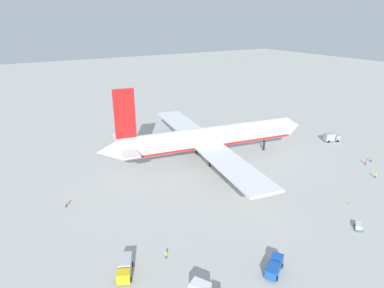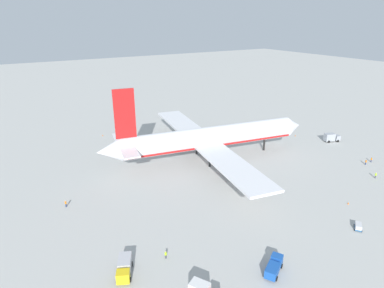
{
  "view_description": "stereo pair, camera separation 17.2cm",
  "coord_description": "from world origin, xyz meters",
  "px_view_note": "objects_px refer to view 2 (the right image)",
  "views": [
    {
      "loc": [
        -56.51,
        -81.6,
        43.55
      ],
      "look_at": [
        -5.95,
        2.21,
        5.65
      ],
      "focal_mm": 30.61,
      "sensor_mm": 36.0,
      "label": 1
    },
    {
      "loc": [
        -56.36,
        -81.69,
        43.55
      ],
      "look_at": [
        -5.95,
        2.21,
        5.65
      ],
      "focal_mm": 30.61,
      "sensor_mm": 36.0,
      "label": 2
    }
  ],
  "objects_px": {
    "ground_worker_0": "(66,204)",
    "ground_worker_4": "(166,255)",
    "service_truck_1": "(274,267)",
    "traffic_cone_2": "(136,130)",
    "service_truck_2": "(331,137)",
    "ground_worker_2": "(371,160)",
    "traffic_cone_1": "(348,203)",
    "baggage_cart_0": "(358,226)",
    "ground_worker_3": "(376,175)",
    "ground_worker_5": "(366,162)",
    "traffic_cone_0": "(103,135)",
    "traffic_cone_3": "(295,135)",
    "airliner": "(208,138)",
    "service_truck_3": "(124,267)"
  },
  "relations": [
    {
      "from": "service_truck_2",
      "to": "traffic_cone_1",
      "type": "height_order",
      "value": "service_truck_2"
    },
    {
      "from": "service_truck_3",
      "to": "service_truck_2",
      "type": "bearing_deg",
      "value": 15.54
    },
    {
      "from": "traffic_cone_0",
      "to": "ground_worker_4",
      "type": "bearing_deg",
      "value": -97.74
    },
    {
      "from": "ground_worker_4",
      "to": "ground_worker_5",
      "type": "relative_size",
      "value": 0.96
    },
    {
      "from": "baggage_cart_0",
      "to": "ground_worker_3",
      "type": "height_order",
      "value": "ground_worker_3"
    },
    {
      "from": "service_truck_1",
      "to": "ground_worker_0",
      "type": "height_order",
      "value": "service_truck_1"
    },
    {
      "from": "airliner",
      "to": "traffic_cone_3",
      "type": "height_order",
      "value": "airliner"
    },
    {
      "from": "ground_worker_5",
      "to": "traffic_cone_3",
      "type": "distance_m",
      "value": 30.38
    },
    {
      "from": "ground_worker_3",
      "to": "traffic_cone_3",
      "type": "height_order",
      "value": "ground_worker_3"
    },
    {
      "from": "service_truck_1",
      "to": "ground_worker_3",
      "type": "relative_size",
      "value": 3.35
    },
    {
      "from": "baggage_cart_0",
      "to": "ground_worker_5",
      "type": "height_order",
      "value": "ground_worker_5"
    },
    {
      "from": "ground_worker_4",
      "to": "ground_worker_0",
      "type": "bearing_deg",
      "value": 113.62
    },
    {
      "from": "service_truck_1",
      "to": "ground_worker_2",
      "type": "relative_size",
      "value": 3.61
    },
    {
      "from": "ground_worker_3",
      "to": "service_truck_3",
      "type": "bearing_deg",
      "value": 179.11
    },
    {
      "from": "ground_worker_2",
      "to": "traffic_cone_2",
      "type": "xyz_separation_m",
      "value": [
        -53.11,
        68.54,
        -0.55
      ]
    },
    {
      "from": "airliner",
      "to": "ground_worker_3",
      "type": "distance_m",
      "value": 50.47
    },
    {
      "from": "service_truck_2",
      "to": "baggage_cart_0",
      "type": "distance_m",
      "value": 56.75
    },
    {
      "from": "ground_worker_3",
      "to": "traffic_cone_3",
      "type": "bearing_deg",
      "value": 78.24
    },
    {
      "from": "ground_worker_2",
      "to": "traffic_cone_0",
      "type": "relative_size",
      "value": 2.95
    },
    {
      "from": "service_truck_1",
      "to": "traffic_cone_3",
      "type": "distance_m",
      "value": 78.06
    },
    {
      "from": "ground_worker_0",
      "to": "baggage_cart_0",
      "type": "bearing_deg",
      "value": -38.55
    },
    {
      "from": "service_truck_3",
      "to": "ground_worker_3",
      "type": "height_order",
      "value": "service_truck_3"
    },
    {
      "from": "service_truck_3",
      "to": "ground_worker_3",
      "type": "relative_size",
      "value": 3.75
    },
    {
      "from": "ground_worker_0",
      "to": "traffic_cone_3",
      "type": "xyz_separation_m",
      "value": [
        87.99,
        7.27,
        -0.63
      ]
    },
    {
      "from": "service_truck_1",
      "to": "ground_worker_2",
      "type": "bearing_deg",
      "value": 17.76
    },
    {
      "from": "baggage_cart_0",
      "to": "traffic_cone_0",
      "type": "xyz_separation_m",
      "value": [
        -30.34,
        89.15,
        -0.41
      ]
    },
    {
      "from": "traffic_cone_2",
      "to": "airliner",
      "type": "bearing_deg",
      "value": -77.05
    },
    {
      "from": "ground_worker_0",
      "to": "traffic_cone_3",
      "type": "relative_size",
      "value": 3.23
    },
    {
      "from": "ground_worker_2",
      "to": "ground_worker_3",
      "type": "xyz_separation_m",
      "value": [
        -9.77,
        -7.35,
        0.07
      ]
    },
    {
      "from": "ground_worker_3",
      "to": "ground_worker_5",
      "type": "height_order",
      "value": "ground_worker_3"
    },
    {
      "from": "service_truck_3",
      "to": "traffic_cone_3",
      "type": "bearing_deg",
      "value": 23.45
    },
    {
      "from": "ground_worker_0",
      "to": "ground_worker_3",
      "type": "height_order",
      "value": "ground_worker_0"
    },
    {
      "from": "ground_worker_4",
      "to": "traffic_cone_2",
      "type": "bearing_deg",
      "value": 72.15
    },
    {
      "from": "ground_worker_3",
      "to": "traffic_cone_1",
      "type": "relative_size",
      "value": 3.18
    },
    {
      "from": "traffic_cone_0",
      "to": "traffic_cone_3",
      "type": "height_order",
      "value": "same"
    },
    {
      "from": "service_truck_2",
      "to": "ground_worker_2",
      "type": "distance_m",
      "value": 19.59
    },
    {
      "from": "service_truck_2",
      "to": "ground_worker_3",
      "type": "xyz_separation_m",
      "value": [
        -14.65,
        -26.3,
        -0.78
      ]
    },
    {
      "from": "ground_worker_0",
      "to": "ground_worker_4",
      "type": "height_order",
      "value": "ground_worker_0"
    },
    {
      "from": "baggage_cart_0",
      "to": "ground_worker_3",
      "type": "bearing_deg",
      "value": 24.84
    },
    {
      "from": "ground_worker_0",
      "to": "service_truck_1",
      "type": "bearing_deg",
      "value": -56.73
    },
    {
      "from": "ground_worker_3",
      "to": "traffic_cone_1",
      "type": "bearing_deg",
      "value": -165.89
    },
    {
      "from": "ground_worker_2",
      "to": "traffic_cone_0",
      "type": "height_order",
      "value": "ground_worker_2"
    },
    {
      "from": "service_truck_1",
      "to": "traffic_cone_3",
      "type": "xyz_separation_m",
      "value": [
        60.02,
        49.91,
        -1.0
      ]
    },
    {
      "from": "airliner",
      "to": "service_truck_2",
      "type": "relative_size",
      "value": 11.72
    },
    {
      "from": "service_truck_1",
      "to": "service_truck_2",
      "type": "relative_size",
      "value": 0.93
    },
    {
      "from": "service_truck_3",
      "to": "traffic_cone_3",
      "type": "relative_size",
      "value": 11.93
    },
    {
      "from": "ground_worker_5",
      "to": "traffic_cone_1",
      "type": "bearing_deg",
      "value": -155.14
    },
    {
      "from": "service_truck_3",
      "to": "ground_worker_5",
      "type": "xyz_separation_m",
      "value": [
        82.04,
        5.88,
        -0.58
      ]
    },
    {
      "from": "airliner",
      "to": "traffic_cone_1",
      "type": "xyz_separation_m",
      "value": [
        14.83,
        -41.36,
        -7.14
      ]
    },
    {
      "from": "service_truck_1",
      "to": "service_truck_3",
      "type": "bearing_deg",
      "value": 149.74
    }
  ]
}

